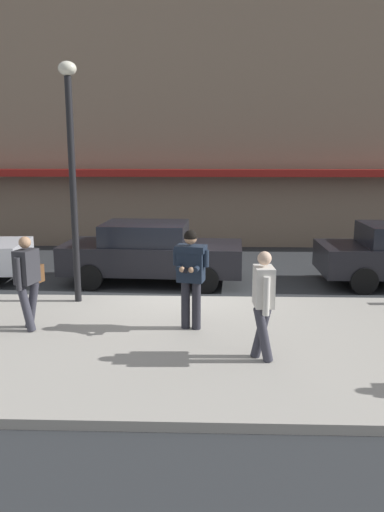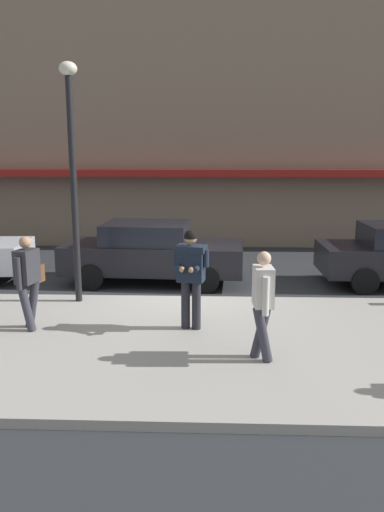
% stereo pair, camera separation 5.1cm
% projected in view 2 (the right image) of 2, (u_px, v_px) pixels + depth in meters
% --- Properties ---
extents(ground_plane, '(80.00, 80.00, 0.00)m').
position_uv_depth(ground_plane, '(187.00, 299.00, 11.30)').
color(ground_plane, '#2B2D30').
extents(sidewalk, '(32.00, 5.30, 0.14)m').
position_uv_depth(sidewalk, '(237.00, 344.00, 8.46)').
color(sidewalk, '#A8A399').
rests_on(sidewalk, ground).
extents(curb_paint_line, '(28.00, 0.12, 0.01)m').
position_uv_depth(curb_paint_line, '(231.00, 299.00, 11.32)').
color(curb_paint_line, silver).
rests_on(curb_paint_line, ground).
extents(storefront_facade, '(28.00, 4.70, 10.91)m').
position_uv_depth(storefront_facade, '(225.00, 93.00, 18.47)').
color(storefront_facade, '#84705B').
rests_on(storefront_facade, ground).
extents(parked_sedan_mid, '(4.59, 2.12, 1.54)m').
position_uv_depth(parked_sedan_mid, '(152.00, 252.00, 12.65)').
color(parked_sedan_mid, black).
rests_on(parked_sedan_mid, ground).
extents(man_texting_on_phone, '(0.64, 0.63, 1.81)m').
position_uv_depth(man_texting_on_phone, '(191.00, 269.00, 8.81)').
color(man_texting_on_phone, '#23232B').
rests_on(man_texting_on_phone, sidewalk).
extents(pedestrian_in_light_coat, '(0.34, 0.60, 1.70)m').
position_uv_depth(pedestrian_in_light_coat, '(263.00, 299.00, 7.49)').
color(pedestrian_in_light_coat, '#33333D').
rests_on(pedestrian_in_light_coat, sidewalk).
extents(pedestrian_with_bag, '(0.40, 0.71, 1.70)m').
position_uv_depth(pedestrian_with_bag, '(28.00, 277.00, 8.84)').
color(pedestrian_with_bag, '#33333D').
rests_on(pedestrian_with_bag, sidewalk).
extents(street_lamp_post, '(0.36, 0.36, 4.88)m').
position_uv_depth(street_lamp_post, '(72.00, 159.00, 10.12)').
color(street_lamp_post, black).
rests_on(street_lamp_post, sidewalk).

